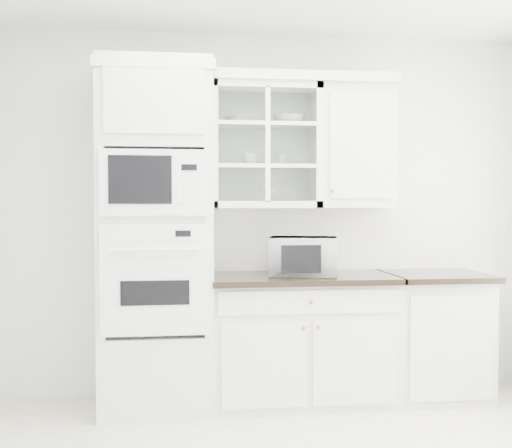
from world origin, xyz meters
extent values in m
cube|color=white|center=(0.00, 1.74, 1.35)|extent=(4.00, 0.02, 2.70)
cube|color=silver|center=(-0.75, 1.43, 1.20)|extent=(0.76, 0.65, 2.40)
cube|color=white|center=(-0.75, 1.09, 0.94)|extent=(0.70, 0.03, 0.72)
cube|color=black|center=(-0.75, 1.07, 0.86)|extent=(0.44, 0.01, 0.16)
cube|color=white|center=(-0.75, 1.09, 1.56)|extent=(0.70, 0.03, 0.43)
cube|color=black|center=(-0.84, 1.07, 1.58)|extent=(0.40, 0.01, 0.31)
cube|color=silver|center=(0.28, 1.45, 0.44)|extent=(1.30, 0.60, 0.88)
cube|color=#2F2314|center=(0.28, 1.42, 0.90)|extent=(1.32, 0.67, 0.04)
cube|color=silver|center=(1.28, 1.45, 0.44)|extent=(0.70, 0.60, 0.88)
cube|color=#2F2314|center=(1.28, 1.42, 0.90)|extent=(0.72, 0.67, 0.04)
cube|color=silver|center=(0.03, 1.58, 1.85)|extent=(0.80, 0.33, 0.90)
cube|color=silver|center=(0.03, 1.58, 1.70)|extent=(0.74, 0.29, 0.02)
cube|color=silver|center=(0.03, 1.58, 2.00)|extent=(0.74, 0.29, 0.02)
cube|color=silver|center=(0.71, 1.58, 1.85)|extent=(0.55, 0.33, 0.90)
cube|color=white|center=(-0.07, 1.56, 2.33)|extent=(2.14, 0.38, 0.07)
imported|color=white|center=(0.29, 1.41, 1.06)|extent=(0.55, 0.49, 0.27)
imported|color=white|center=(-0.14, 1.59, 2.04)|extent=(0.29, 0.29, 0.06)
imported|color=white|center=(0.21, 1.59, 2.04)|extent=(0.24, 0.24, 0.07)
imported|color=white|center=(-0.07, 1.59, 1.75)|extent=(0.11, 0.11, 0.09)
imported|color=white|center=(0.16, 1.60, 1.75)|extent=(0.11, 0.11, 0.08)
camera|label=1|loc=(-0.62, -3.07, 1.44)|focal=45.00mm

